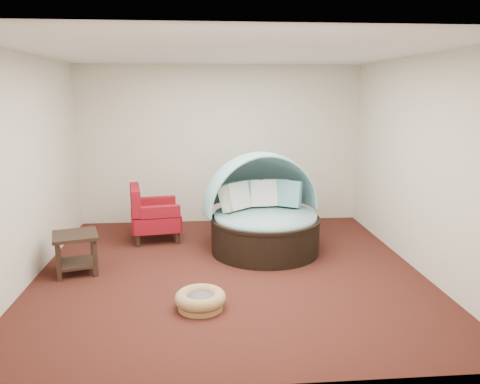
{
  "coord_description": "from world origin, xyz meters",
  "views": [
    {
      "loc": [
        -0.36,
        -5.85,
        2.33
      ],
      "look_at": [
        0.19,
        0.6,
        0.94
      ],
      "focal_mm": 35.0,
      "sensor_mm": 36.0,
      "label": 1
    }
  ],
  "objects": [
    {
      "name": "ceiling",
      "position": [
        0.0,
        0.0,
        2.8
      ],
      "size": [
        5.0,
        5.0,
        0.0
      ],
      "primitive_type": "plane",
      "rotation": [
        3.14,
        0.0,
        0.0
      ],
      "color": "white",
      "rests_on": "wall_back"
    },
    {
      "name": "wall_left",
      "position": [
        -2.5,
        0.0,
        1.4
      ],
      "size": [
        0.0,
        5.0,
        5.0
      ],
      "primitive_type": "plane",
      "rotation": [
        1.57,
        0.0,
        1.57
      ],
      "color": "beige",
      "rests_on": "floor"
    },
    {
      "name": "red_armchair",
      "position": [
        -1.15,
        1.44,
        0.41
      ],
      "size": [
        0.88,
        0.88,
        0.89
      ],
      "rotation": [
        0.0,
        0.0,
        0.16
      ],
      "color": "black",
      "rests_on": "floor"
    },
    {
      "name": "pet_basket",
      "position": [
        -0.39,
        -1.07,
        0.1
      ],
      "size": [
        0.69,
        0.69,
        0.2
      ],
      "rotation": [
        0.0,
        0.0,
        0.27
      ],
      "color": "olive",
      "rests_on": "floor"
    },
    {
      "name": "canopy_daybed",
      "position": [
        0.55,
        0.82,
        0.68
      ],
      "size": [
        1.98,
        1.94,
        1.47
      ],
      "rotation": [
        0.0,
        0.0,
        0.24
      ],
      "color": "black",
      "rests_on": "floor"
    },
    {
      "name": "wall_back",
      "position": [
        0.0,
        2.5,
        1.4
      ],
      "size": [
        5.0,
        0.0,
        5.0
      ],
      "primitive_type": "plane",
      "rotation": [
        1.57,
        0.0,
        0.0
      ],
      "color": "beige",
      "rests_on": "floor"
    },
    {
      "name": "wall_front",
      "position": [
        0.0,
        -2.5,
        1.4
      ],
      "size": [
        5.0,
        0.0,
        5.0
      ],
      "primitive_type": "plane",
      "rotation": [
        -1.57,
        0.0,
        0.0
      ],
      "color": "beige",
      "rests_on": "floor"
    },
    {
      "name": "side_table",
      "position": [
        -2.0,
        0.11,
        0.34
      ],
      "size": [
        0.69,
        0.69,
        0.53
      ],
      "rotation": [
        0.0,
        0.0,
        0.28
      ],
      "color": "black",
      "rests_on": "floor"
    },
    {
      "name": "floor",
      "position": [
        0.0,
        0.0,
        0.0
      ],
      "size": [
        5.0,
        5.0,
        0.0
      ],
      "primitive_type": "plane",
      "color": "#441A13",
      "rests_on": "ground"
    },
    {
      "name": "wall_right",
      "position": [
        2.5,
        0.0,
        1.4
      ],
      "size": [
        0.0,
        5.0,
        5.0
      ],
      "primitive_type": "plane",
      "rotation": [
        1.57,
        0.0,
        -1.57
      ],
      "color": "beige",
      "rests_on": "floor"
    }
  ]
}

